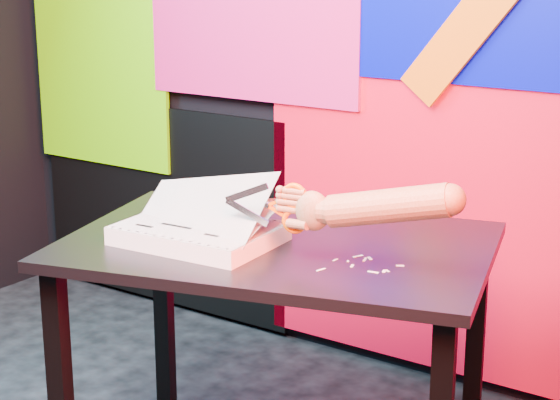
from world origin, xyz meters
The scene contains 6 objects.
backdrop centered at (0.06, 1.46, 0.96)m, with size 2.88×0.05×2.08m.
work_table centered at (0.49, 0.56, 0.65)m, with size 1.28×1.02×0.75m.
printout_stack centered at (0.32, 0.43, 0.78)m, with size 0.44×0.32×0.21m.
scissors centered at (0.60, 0.45, 0.88)m, with size 0.22×0.04×0.13m.
hand_forearm centered at (0.82, 0.48, 0.92)m, with size 0.46×0.13×0.16m.
paper_clippings centered at (0.78, 0.52, 0.75)m, with size 0.17×0.17×0.00m.
Camera 1 is at (1.84, -1.40, 1.50)m, focal length 60.00 mm.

